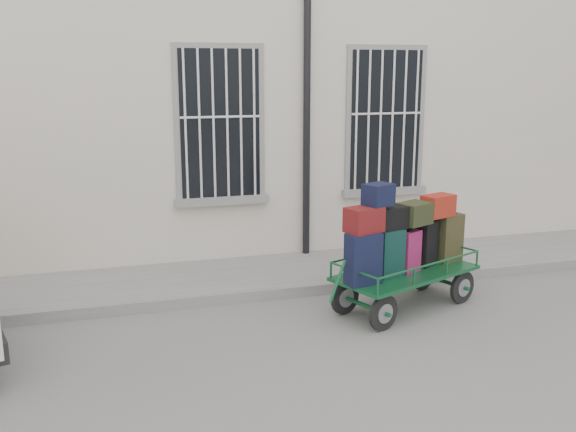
{
  "coord_description": "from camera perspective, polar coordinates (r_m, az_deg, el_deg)",
  "views": [
    {
      "loc": [
        -2.14,
        -6.58,
        3.06
      ],
      "look_at": [
        0.08,
        1.0,
        1.24
      ],
      "focal_mm": 40.0,
      "sensor_mm": 36.0,
      "label": 1
    }
  ],
  "objects": [
    {
      "name": "sidewalk",
      "position": [
        9.51,
        -2.54,
        -5.34
      ],
      "size": [
        24.0,
        1.7,
        0.15
      ],
      "primitive_type": "cube",
      "color": "slate",
      "rests_on": "ground"
    },
    {
      "name": "luggage_cart",
      "position": [
        8.32,
        10.29,
        -2.66
      ],
      "size": [
        2.3,
        1.54,
        1.7
      ],
      "rotation": [
        0.0,
        0.0,
        0.38
      ],
      "color": "black",
      "rests_on": "ground"
    },
    {
      "name": "ground",
      "position": [
        7.56,
        1.54,
        -10.91
      ],
      "size": [
        80.0,
        80.0,
        0.0
      ],
      "primitive_type": "plane",
      "color": "slate",
      "rests_on": "ground"
    },
    {
      "name": "building",
      "position": [
        12.26,
        -6.46,
        12.6
      ],
      "size": [
        24.0,
        5.15,
        6.0
      ],
      "color": "beige",
      "rests_on": "ground"
    }
  ]
}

